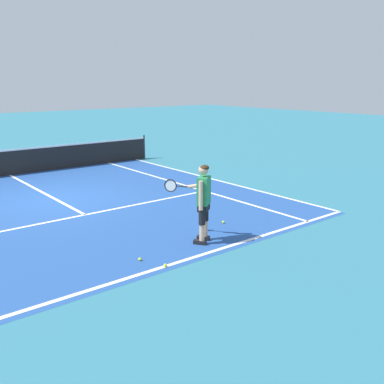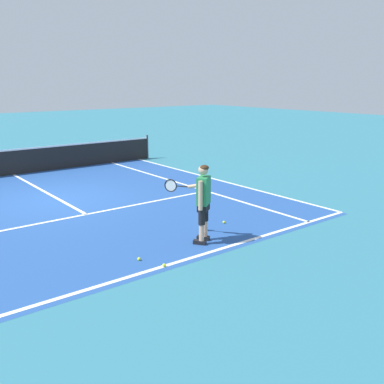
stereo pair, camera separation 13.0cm
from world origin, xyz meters
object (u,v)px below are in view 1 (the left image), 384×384
object	(u,v)px
tennis_player	(203,198)
tennis_ball_by_baseline	(165,265)
tennis_ball_near_feet	(223,222)
tennis_ball_mid_court	(140,259)

from	to	relation	value
tennis_player	tennis_ball_by_baseline	bearing A→B (deg)	-157.40
tennis_player	tennis_ball_near_feet	bearing A→B (deg)	28.16
tennis_ball_by_baseline	tennis_ball_mid_court	xyz separation A→B (m)	(-0.22, 0.55, 0.00)
tennis_player	tennis_ball_near_feet	xyz separation A→B (m)	(1.23, 0.66, -0.96)
tennis_player	tennis_ball_mid_court	size ratio (longest dim) A/B	25.95
tennis_ball_near_feet	tennis_ball_mid_court	xyz separation A→B (m)	(-2.85, -0.70, 0.00)
tennis_ball_near_feet	tennis_player	bearing A→B (deg)	-151.84
tennis_ball_mid_court	tennis_player	bearing A→B (deg)	1.26
tennis_ball_by_baseline	tennis_ball_mid_court	bearing A→B (deg)	111.75
tennis_player	tennis_ball_near_feet	size ratio (longest dim) A/B	25.95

